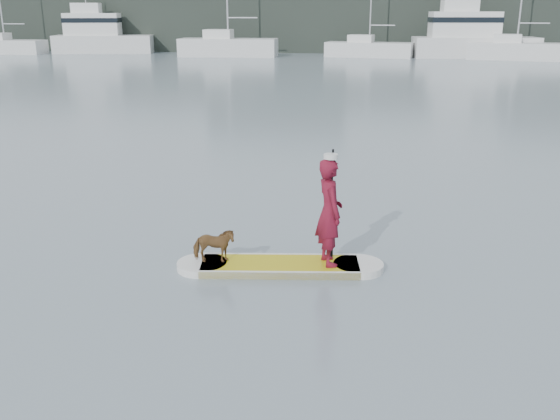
# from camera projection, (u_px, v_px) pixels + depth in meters

# --- Properties ---
(ground) EXTENTS (140.00, 140.00, 0.00)m
(ground) POSITION_uv_depth(u_px,v_px,m) (429.00, 244.00, 11.04)
(ground) COLOR slate
(ground) RESTS_ON ground
(paddleboard) EXTENTS (3.28, 1.08, 0.12)m
(paddleboard) POSITION_uv_depth(u_px,v_px,m) (280.00, 266.00, 9.94)
(paddleboard) COLOR gold
(paddleboard) RESTS_ON ground
(paddler) EXTENTS (0.60, 0.72, 1.70)m
(paddler) POSITION_uv_depth(u_px,v_px,m) (329.00, 212.00, 9.65)
(paddler) COLOR maroon
(paddler) RESTS_ON paddleboard
(white_cap) EXTENTS (0.22, 0.22, 0.07)m
(white_cap) POSITION_uv_depth(u_px,v_px,m) (331.00, 156.00, 9.38)
(white_cap) COLOR silver
(white_cap) RESTS_ON paddler
(dog) EXTENTS (0.71, 0.39, 0.57)m
(dog) POSITION_uv_depth(u_px,v_px,m) (214.00, 245.00, 9.86)
(dog) COLOR brown
(dog) RESTS_ON paddleboard
(paddle) EXTENTS (0.10, 0.30, 2.00)m
(paddle) POSITION_uv_depth(u_px,v_px,m) (331.00, 218.00, 9.93)
(paddle) COLOR black
(paddle) RESTS_ON ground
(sailboat_a) EXTENTS (7.40, 2.47, 10.67)m
(sailboat_a) POSITION_uv_depth(u_px,v_px,m) (5.00, 46.00, 58.11)
(sailboat_a) COLOR silver
(sailboat_a) RESTS_ON ground
(sailboat_c) EXTENTS (8.55, 2.93, 12.23)m
(sailboat_c) POSITION_uv_depth(u_px,v_px,m) (227.00, 46.00, 54.80)
(sailboat_c) COLOR silver
(sailboat_c) RESTS_ON ground
(sailboat_d) EXTENTS (7.78, 3.71, 11.02)m
(sailboat_d) POSITION_uv_depth(u_px,v_px,m) (368.00, 48.00, 54.10)
(sailboat_d) COLOR silver
(sailboat_d) RESTS_ON ground
(sailboat_e) EXTENTS (8.08, 3.88, 11.24)m
(sailboat_e) POSITION_uv_depth(u_px,v_px,m) (515.00, 50.00, 51.12)
(sailboat_e) COLOR silver
(sailboat_e) RESTS_ON ground
(motor_yacht_a) EXTENTS (10.64, 4.03, 6.25)m
(motor_yacht_a) POSITION_uv_depth(u_px,v_px,m) (470.00, 36.00, 53.26)
(motor_yacht_a) COLOR silver
(motor_yacht_a) RESTS_ON ground
(motor_yacht_b) EXTENTS (9.51, 4.79, 5.99)m
(motor_yacht_b) POSITION_uv_depth(u_px,v_px,m) (99.00, 35.00, 58.92)
(motor_yacht_b) COLOR silver
(motor_yacht_b) RESTS_ON ground
(shore_mass) EXTENTS (90.00, 6.00, 6.00)m
(shore_mass) POSITION_uv_depth(u_px,v_px,m) (379.00, 20.00, 60.13)
(shore_mass) COLOR black
(shore_mass) RESTS_ON ground
(shore_building_west) EXTENTS (14.00, 4.00, 9.00)m
(shore_building_west) POSITION_uv_depth(u_px,v_px,m) (277.00, 4.00, 61.85)
(shore_building_west) COLOR black
(shore_building_west) RESTS_ON ground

